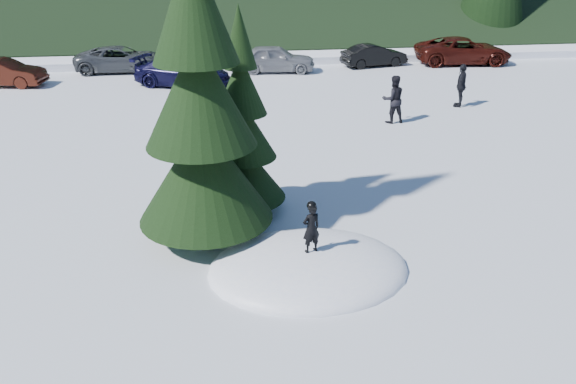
{
  "coord_description": "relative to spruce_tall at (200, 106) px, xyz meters",
  "views": [
    {
      "loc": [
        -1.89,
        -10.51,
        6.71
      ],
      "look_at": [
        -0.21,
        1.81,
        1.1
      ],
      "focal_mm": 35.0,
      "sensor_mm": 36.0,
      "label": 1
    }
  ],
  "objects": [
    {
      "name": "car_4",
      "position": [
        3.81,
        18.62,
        -2.58
      ],
      "size": [
        4.5,
        2.23,
        1.47
      ],
      "primitive_type": "imported",
      "rotation": [
        0.0,
        0.0,
        1.45
      ],
      "color": "gray",
      "rests_on": "ground"
    },
    {
      "name": "car_6",
      "position": [
        15.01,
        19.39,
        -2.55
      ],
      "size": [
        5.71,
        3.02,
        1.53
      ],
      "primitive_type": "imported",
      "rotation": [
        0.0,
        0.0,
        1.48
      ],
      "color": "#360E09",
      "rests_on": "ground"
    },
    {
      "name": "ground",
      "position": [
        2.2,
        -1.8,
        -3.32
      ],
      "size": [
        200.0,
        200.0,
        0.0
      ],
      "primitive_type": "plane",
      "color": "white",
      "rests_on": "ground"
    },
    {
      "name": "car_5",
      "position": [
        9.64,
        19.39,
        -2.7
      ],
      "size": [
        3.96,
        2.1,
        1.24
      ],
      "primitive_type": "imported",
      "rotation": [
        0.0,
        0.0,
        1.79
      ],
      "color": "black",
      "rests_on": "ground"
    },
    {
      "name": "child_skier",
      "position": [
        2.24,
        -1.82,
        -2.27
      ],
      "size": [
        0.48,
        0.4,
        1.13
      ],
      "primitive_type": "imported",
      "rotation": [
        0.0,
        0.0,
        3.49
      ],
      "color": "black",
      "rests_on": "snow_mound"
    },
    {
      "name": "spruce_short",
      "position": [
        1.0,
        1.4,
        -1.22
      ],
      "size": [
        2.2,
        2.2,
        5.37
      ],
      "color": "black",
      "rests_on": "ground"
    },
    {
      "name": "adult_1",
      "position": [
        11.01,
        10.53,
        -2.39
      ],
      "size": [
        0.93,
        1.17,
        1.86
      ],
      "primitive_type": "imported",
      "rotation": [
        0.0,
        0.0,
        4.2
      ],
      "color": "black",
      "rests_on": "ground"
    },
    {
      "name": "car_1",
      "position": [
        -10.0,
        17.19,
        -2.64
      ],
      "size": [
        4.28,
        2.1,
        1.35
      ],
      "primitive_type": "imported",
      "rotation": [
        0.0,
        0.0,
        1.4
      ],
      "color": "#351109",
      "rests_on": "ground"
    },
    {
      "name": "car_3",
      "position": [
        -1.1,
        15.93,
        -2.61
      ],
      "size": [
        5.31,
        3.85,
        1.43
      ],
      "primitive_type": "imported",
      "rotation": [
        0.0,
        0.0,
        1.15
      ],
      "color": "black",
      "rests_on": "ground"
    },
    {
      "name": "snow_mound",
      "position": [
        2.2,
        -1.8,
        -3.32
      ],
      "size": [
        4.48,
        3.52,
        0.96
      ],
      "primitive_type": "ellipsoid",
      "color": "white",
      "rests_on": "ground"
    },
    {
      "name": "adult_0",
      "position": [
        7.36,
        8.64,
        -2.37
      ],
      "size": [
        0.98,
        0.8,
        1.89
      ],
      "primitive_type": "imported",
      "rotation": [
        0.0,
        0.0,
        3.23
      ],
      "color": "black",
      "rests_on": "ground"
    },
    {
      "name": "car_2",
      "position": [
        -4.6,
        19.88,
        -2.63
      ],
      "size": [
        4.98,
        2.36,
        1.38
      ],
      "primitive_type": "imported",
      "rotation": [
        0.0,
        0.0,
        1.55
      ],
      "color": "#44474A",
      "rests_on": "ground"
    },
    {
      "name": "spruce_tall",
      "position": [
        0.0,
        0.0,
        0.0
      ],
      "size": [
        3.2,
        3.2,
        8.6
      ],
      "color": "black",
      "rests_on": "ground"
    }
  ]
}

